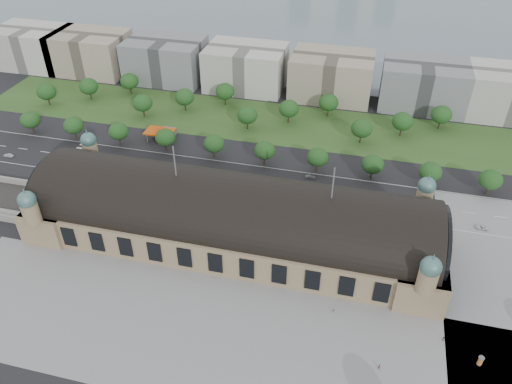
% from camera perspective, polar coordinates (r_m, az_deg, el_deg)
% --- Properties ---
extents(ground, '(900.00, 900.00, 0.00)m').
position_cam_1_polar(ground, '(188.59, -2.70, -5.35)').
color(ground, black).
rests_on(ground, ground).
extents(station, '(150.00, 48.40, 44.30)m').
position_cam_1_polar(station, '(181.93, -2.79, -2.93)').
color(station, '#937B5B').
rests_on(station, ground).
extents(plaza_south, '(190.00, 48.00, 0.12)m').
position_cam_1_polar(plaza_south, '(157.81, -3.69, -16.28)').
color(plaza_south, gray).
rests_on(plaza_south, ground).
extents(road_slab, '(260.00, 26.00, 0.10)m').
position_cam_1_polar(road_slab, '(222.13, -4.94, 1.82)').
color(road_slab, black).
rests_on(road_slab, ground).
extents(grass_belt, '(300.00, 45.00, 0.10)m').
position_cam_1_polar(grass_belt, '(266.00, -0.22, 8.19)').
color(grass_belt, '#305020').
rests_on(grass_belt, ground).
extents(petrol_station, '(14.00, 13.00, 5.05)m').
position_cam_1_polar(petrol_station, '(253.31, -10.41, 6.78)').
color(petrol_station, '#C8490B').
rests_on(petrol_station, ground).
extents(lake, '(700.00, 320.00, 0.08)m').
position_cam_1_polar(lake, '(452.33, 8.51, 19.82)').
color(lake, slate).
rests_on(lake, ground).
extents(office_0, '(45.00, 32.00, 24.00)m').
position_cam_1_polar(office_0, '(359.96, -24.06, 14.90)').
color(office_0, beige).
rests_on(office_0, ground).
extents(office_1, '(45.00, 32.00, 24.00)m').
position_cam_1_polar(office_1, '(337.88, -18.38, 14.90)').
color(office_1, tan).
rests_on(office_1, ground).
extents(office_2, '(45.00, 32.00, 24.00)m').
position_cam_1_polar(office_2, '(315.30, -10.28, 14.65)').
color(office_2, gray).
rests_on(office_2, ground).
extents(office_3, '(45.00, 32.00, 24.00)m').
position_cam_1_polar(office_3, '(299.43, -1.17, 14.04)').
color(office_3, beige).
rests_on(office_3, ground).
extents(office_4, '(45.00, 32.00, 24.00)m').
position_cam_1_polar(office_4, '(291.38, 8.63, 13.00)').
color(office_4, tan).
rests_on(office_4, ground).
extents(office_5, '(45.00, 32.00, 24.00)m').
position_cam_1_polar(office_5, '(291.80, 18.59, 11.55)').
color(office_5, gray).
rests_on(office_5, ground).
extents(office_6, '(45.00, 32.00, 24.00)m').
position_cam_1_polar(office_6, '(299.41, 27.21, 10.00)').
color(office_6, beige).
rests_on(office_6, ground).
extents(tree_row_0, '(9.60, 9.60, 11.52)m').
position_cam_1_polar(tree_row_0, '(274.68, -24.41, 7.51)').
color(tree_row_0, '#2D2116').
rests_on(tree_row_0, ground).
extents(tree_row_1, '(9.60, 9.60, 11.52)m').
position_cam_1_polar(tree_row_1, '(261.20, -20.14, 7.14)').
color(tree_row_1, '#2D2116').
rests_on(tree_row_1, ground).
extents(tree_row_2, '(9.60, 9.60, 11.52)m').
position_cam_1_polar(tree_row_2, '(249.30, -15.45, 6.69)').
color(tree_row_2, '#2D2116').
rests_on(tree_row_2, ground).
extents(tree_row_3, '(9.60, 9.60, 11.52)m').
position_cam_1_polar(tree_row_3, '(239.23, -10.33, 6.15)').
color(tree_row_3, '#2D2116').
rests_on(tree_row_3, ground).
extents(tree_row_4, '(9.60, 9.60, 11.52)m').
position_cam_1_polar(tree_row_4, '(231.21, -4.83, 5.51)').
color(tree_row_4, '#2D2116').
rests_on(tree_row_4, ground).
extents(tree_row_5, '(9.60, 9.60, 11.52)m').
position_cam_1_polar(tree_row_5, '(225.48, 1.00, 4.78)').
color(tree_row_5, '#2D2116').
rests_on(tree_row_5, ground).
extents(tree_row_6, '(9.60, 9.60, 11.52)m').
position_cam_1_polar(tree_row_6, '(222.21, 7.05, 3.97)').
color(tree_row_6, '#2D2116').
rests_on(tree_row_6, ground).
extents(tree_row_7, '(9.60, 9.60, 11.52)m').
position_cam_1_polar(tree_row_7, '(221.50, 13.20, 3.10)').
color(tree_row_7, '#2D2116').
rests_on(tree_row_7, ground).
extents(tree_row_8, '(9.60, 9.60, 11.52)m').
position_cam_1_polar(tree_row_8, '(223.38, 19.31, 2.19)').
color(tree_row_8, '#2D2116').
rests_on(tree_row_8, ground).
extents(tree_row_9, '(9.60, 9.60, 11.52)m').
position_cam_1_polar(tree_row_9, '(227.79, 25.24, 1.29)').
color(tree_row_9, '#2D2116').
rests_on(tree_row_9, ground).
extents(tree_belt_0, '(10.40, 10.40, 12.48)m').
position_cam_1_polar(tree_belt_0, '(301.35, -22.84, 10.52)').
color(tree_belt_0, '#2D2116').
rests_on(tree_belt_0, ground).
extents(tree_belt_1, '(10.40, 10.40, 12.48)m').
position_cam_1_polar(tree_belt_1, '(299.97, -18.58, 11.38)').
color(tree_belt_1, '#2D2116').
rests_on(tree_belt_1, ground).
extents(tree_belt_2, '(10.40, 10.40, 12.48)m').
position_cam_1_polar(tree_belt_2, '(300.28, -14.27, 12.18)').
color(tree_belt_2, '#2D2116').
rests_on(tree_belt_2, ground).
extents(tree_belt_3, '(10.40, 10.40, 12.48)m').
position_cam_1_polar(tree_belt_3, '(272.75, -12.84, 9.90)').
color(tree_belt_3, '#2D2116').
rests_on(tree_belt_3, ground).
extents(tree_belt_4, '(10.40, 10.40, 12.48)m').
position_cam_1_polar(tree_belt_4, '(275.19, -8.16, 10.70)').
color(tree_belt_4, '#2D2116').
rests_on(tree_belt_4, ground).
extents(tree_belt_5, '(10.40, 10.40, 12.48)m').
position_cam_1_polar(tree_belt_5, '(279.42, -3.57, 11.41)').
color(tree_belt_5, '#2D2116').
rests_on(tree_belt_5, ground).
extents(tree_belt_6, '(10.40, 10.40, 12.48)m').
position_cam_1_polar(tree_belt_6, '(253.91, -1.00, 8.79)').
color(tree_belt_6, '#2D2116').
rests_on(tree_belt_6, ground).
extents(tree_belt_7, '(10.40, 10.40, 12.48)m').
position_cam_1_polar(tree_belt_7, '(260.72, 3.78, 9.49)').
color(tree_belt_7, '#2D2116').
rests_on(tree_belt_7, ground).
extents(tree_belt_8, '(10.40, 10.40, 12.48)m').
position_cam_1_polar(tree_belt_8, '(269.23, 8.30, 10.08)').
color(tree_belt_8, '#2D2116').
rests_on(tree_belt_8, ground).
extents(tree_belt_9, '(10.40, 10.40, 12.48)m').
position_cam_1_polar(tree_belt_9, '(247.07, 11.99, 7.13)').
color(tree_belt_9, '#2D2116').
rests_on(tree_belt_9, ground).
extents(tree_belt_10, '(10.40, 10.40, 12.48)m').
position_cam_1_polar(tree_belt_10, '(258.29, 16.40, 7.75)').
color(tree_belt_10, '#2D2116').
rests_on(tree_belt_10, ground).
extents(tree_belt_11, '(10.40, 10.40, 12.48)m').
position_cam_1_polar(tree_belt_11, '(270.91, 20.44, 8.28)').
color(tree_belt_11, '#2D2116').
rests_on(tree_belt_11, ground).
extents(traffic_car_0, '(4.79, 2.06, 1.61)m').
position_cam_1_polar(traffic_car_0, '(261.68, -26.43, 3.79)').
color(traffic_car_0, white).
rests_on(traffic_car_0, ground).
extents(traffic_car_1, '(4.21, 1.75, 1.35)m').
position_cam_1_polar(traffic_car_1, '(243.70, -17.83, 3.64)').
color(traffic_car_1, gray).
rests_on(traffic_car_1, ground).
extents(traffic_car_3, '(4.66, 2.20, 1.31)m').
position_cam_1_polar(traffic_car_3, '(227.34, -7.70, 2.69)').
color(traffic_car_3, maroon).
rests_on(traffic_car_3, ground).
extents(traffic_car_4, '(4.08, 1.71, 1.38)m').
position_cam_1_polar(traffic_car_4, '(211.91, -0.60, 0.30)').
color(traffic_car_4, '#1E1B4C').
rests_on(traffic_car_4, ground).
extents(traffic_car_5, '(4.68, 2.13, 1.49)m').
position_cam_1_polar(traffic_car_5, '(220.76, 6.23, 1.72)').
color(traffic_car_5, '#515558').
rests_on(traffic_car_5, ground).
extents(traffic_car_6, '(4.88, 2.52, 1.31)m').
position_cam_1_polar(traffic_car_6, '(211.06, 24.36, -3.70)').
color(traffic_car_6, white).
rests_on(traffic_car_6, ground).
extents(parked_car_0, '(4.69, 3.99, 1.52)m').
position_cam_1_polar(parked_car_0, '(228.92, -18.11, 1.33)').
color(parked_car_0, black).
rests_on(parked_car_0, ground).
extents(parked_car_1, '(5.20, 3.68, 1.32)m').
position_cam_1_polar(parked_car_1, '(233.77, -19.58, 1.74)').
color(parked_car_1, maroon).
rests_on(parked_car_1, ground).
extents(parked_car_2, '(5.43, 4.07, 1.46)m').
position_cam_1_polar(parked_car_2, '(232.86, -18.40, 1.90)').
color(parked_car_2, '#1A1845').
rests_on(parked_car_2, ground).
extents(parked_car_3, '(5.05, 3.48, 1.60)m').
position_cam_1_polar(parked_car_3, '(222.13, -15.15, 0.79)').
color(parked_car_3, '#4E4F55').
rests_on(parked_car_3, ground).
extents(parked_car_4, '(5.12, 4.25, 1.65)m').
position_cam_1_polar(parked_car_4, '(216.51, -9.72, 0.62)').
color(parked_car_4, white).
rests_on(parked_car_4, ground).
extents(parked_car_5, '(5.37, 4.09, 1.35)m').
position_cam_1_polar(parked_car_5, '(212.16, -6.34, 0.09)').
color(parked_car_5, gray).
rests_on(parked_car_5, ground).
extents(parked_car_6, '(6.00, 5.07, 1.65)m').
position_cam_1_polar(parked_car_6, '(213.83, -7.77, 0.33)').
color(parked_car_6, black).
rests_on(parked_car_6, ground).
extents(bus_west, '(11.15, 3.48, 3.06)m').
position_cam_1_polar(bus_west, '(211.30, -4.50, 0.33)').
color(bus_west, '#AB261B').
rests_on(bus_west, ground).
extents(bus_mid, '(13.56, 4.18, 3.72)m').
position_cam_1_polar(bus_mid, '(209.56, -2.95, 0.17)').
color(bus_mid, beige).
rests_on(bus_mid, ground).
extents(bus_east, '(12.07, 3.18, 3.34)m').
position_cam_1_polar(bus_east, '(208.93, 4.12, -0.07)').
color(bus_east, silver).
rests_on(bus_east, ground).
extents(advertising_column, '(1.68, 1.68, 3.19)m').
position_cam_1_polar(advertising_column, '(163.84, 24.26, -17.18)').
color(advertising_column, '#CB3B32').
rests_on(advertising_column, ground).
extents(pedestrian_0, '(0.90, 0.57, 1.75)m').
position_cam_1_polar(pedestrian_0, '(164.60, 8.85, -13.34)').
color(pedestrian_0, gray).
rests_on(pedestrian_0, ground).
extents(pedestrian_1, '(0.72, 0.80, 1.83)m').
position_cam_1_polar(pedestrian_1, '(154.52, 13.90, -18.82)').
color(pedestrian_1, gray).
rests_on(pedestrian_1, ground).
extents(pedestrian_2, '(0.85, 0.99, 1.77)m').
position_cam_1_polar(pedestrian_2, '(165.98, 20.63, -15.44)').
color(pedestrian_2, gray).
rests_on(pedestrian_2, ground).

